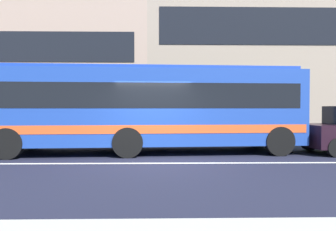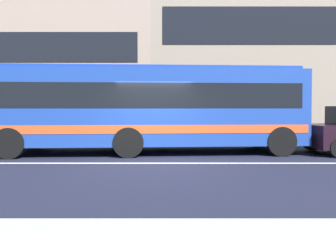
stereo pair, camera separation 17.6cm
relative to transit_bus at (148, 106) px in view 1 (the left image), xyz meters
The scene contains 6 objects.
ground_plane 2.78m from the transit_bus, 83.61° to the right, with size 160.00×160.00×0.00m, color #1E2032.
lane_centre_line 2.78m from the transit_bus, 83.61° to the right, with size 60.00×0.16×0.01m, color silver.
hedge_row_far 3.94m from the transit_bus, 69.24° to the left, with size 22.30×1.10×0.81m, color #34642D.
apartment_block_left 15.99m from the transit_bus, 130.92° to the left, with size 19.80×8.24×9.32m.
apartment_block_right 15.46m from the transit_bus, 52.83° to the left, with size 18.80×8.24×11.62m.
transit_bus is the anchor object (origin of this frame).
Camera 1 is at (0.28, -8.88, 1.63)m, focal length 32.38 mm.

